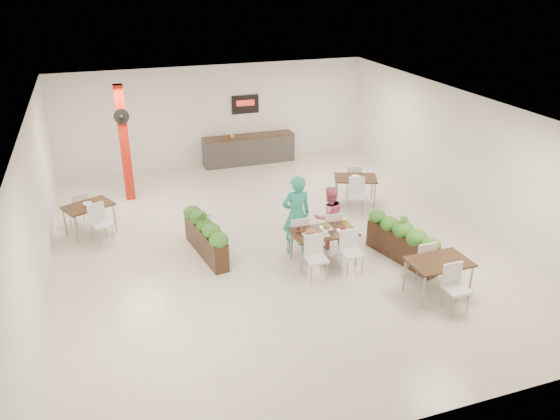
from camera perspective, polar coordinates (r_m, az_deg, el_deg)
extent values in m
plane|color=beige|center=(13.02, -0.61, -3.25)|extent=(12.00, 12.00, 0.00)
cube|color=white|center=(17.91, -6.79, 9.77)|extent=(10.00, 0.10, 3.20)
cube|color=white|center=(7.56, 14.18, -12.17)|extent=(10.00, 0.10, 3.20)
cube|color=white|center=(11.90, -24.14, 0.28)|extent=(0.10, 12.00, 3.20)
cube|color=white|center=(14.64, 18.37, 5.43)|extent=(0.10, 12.00, 3.20)
cube|color=white|center=(11.90, -0.68, 10.57)|extent=(10.00, 12.00, 0.04)
cube|color=#AE180B|center=(15.43, -15.94, 6.66)|extent=(0.25, 0.25, 3.20)
cylinder|color=black|center=(15.05, -16.24, 9.38)|extent=(0.40, 0.06, 0.40)
sphere|color=black|center=(15.01, -16.23, 9.34)|extent=(0.12, 0.12, 0.12)
cube|color=#312E2B|center=(18.13, -3.27, 6.29)|extent=(3.00, 0.60, 0.90)
cube|color=#331E11|center=(17.99, -3.30, 7.71)|extent=(3.00, 0.62, 0.04)
cube|color=black|center=(18.03, -3.65, 10.96)|extent=(0.90, 0.04, 0.60)
cube|color=red|center=(17.99, -3.63, 11.10)|extent=(0.60, 0.02, 0.18)
imported|color=#A4451B|center=(17.77, -5.82, 7.81)|extent=(0.09, 0.09, 0.19)
imported|color=yellow|center=(17.83, -5.03, 7.86)|extent=(0.13, 0.13, 0.17)
cube|color=#331E11|center=(11.84, 4.62, -2.32)|extent=(1.41, 0.82, 0.04)
cylinder|color=gray|center=(11.52, 2.24, -5.15)|extent=(0.04, 0.04, 0.71)
cylinder|color=gray|center=(11.98, 8.02, -4.18)|extent=(0.04, 0.04, 0.71)
cylinder|color=gray|center=(12.09, 1.14, -3.65)|extent=(0.04, 0.04, 0.71)
cylinder|color=gray|center=(12.52, 6.69, -2.79)|extent=(0.04, 0.04, 0.71)
cube|color=white|center=(12.33, 1.81, -2.56)|extent=(0.43, 0.43, 0.05)
cube|color=white|center=(12.06, 2.12, -1.89)|extent=(0.42, 0.05, 0.45)
cylinder|color=gray|center=(12.63, 2.26, -3.08)|extent=(0.02, 0.02, 0.43)
cylinder|color=gray|center=(12.53, 0.80, -3.30)|extent=(0.02, 0.02, 0.43)
cylinder|color=gray|center=(12.35, 2.80, -3.76)|extent=(0.02, 0.02, 0.43)
cylinder|color=gray|center=(12.25, 1.31, -4.00)|extent=(0.02, 0.02, 0.43)
cube|color=white|center=(12.60, 5.24, -2.05)|extent=(0.43, 0.43, 0.05)
cube|color=white|center=(12.34, 5.62, -1.38)|extent=(0.42, 0.05, 0.45)
cylinder|color=gray|center=(12.91, 5.60, -2.57)|extent=(0.02, 0.02, 0.43)
cylinder|color=gray|center=(12.78, 4.20, -2.78)|extent=(0.02, 0.02, 0.43)
cylinder|color=gray|center=(12.63, 6.21, -3.22)|extent=(0.02, 0.02, 0.43)
cylinder|color=gray|center=(12.51, 4.78, -3.45)|extent=(0.02, 0.02, 0.43)
cube|color=white|center=(11.34, 3.84, -5.15)|extent=(0.43, 0.43, 0.05)
cube|color=white|center=(11.38, 3.53, -3.61)|extent=(0.42, 0.05, 0.45)
cylinder|color=gray|center=(11.27, 3.32, -6.72)|extent=(0.02, 0.02, 0.43)
cylinder|color=gray|center=(11.38, 4.93, -6.44)|extent=(0.02, 0.02, 0.43)
cylinder|color=gray|center=(11.54, 2.71, -5.91)|extent=(0.02, 0.02, 0.43)
cylinder|color=gray|center=(11.65, 4.29, -5.64)|extent=(0.02, 0.02, 0.43)
cube|color=white|center=(11.63, 7.52, -4.52)|extent=(0.43, 0.43, 0.05)
cube|color=white|center=(11.67, 7.20, -3.02)|extent=(0.42, 0.05, 0.45)
cylinder|color=gray|center=(11.55, 7.05, -6.06)|extent=(0.02, 0.02, 0.43)
cylinder|color=gray|center=(11.68, 8.57, -5.78)|extent=(0.02, 0.02, 0.43)
cylinder|color=gray|center=(11.82, 6.37, -5.28)|extent=(0.02, 0.02, 0.43)
cylinder|color=gray|center=(11.95, 7.86, -5.02)|extent=(0.02, 0.02, 0.43)
cube|color=white|center=(11.63, 3.21, -2.64)|extent=(0.31, 0.31, 0.01)
ellipsoid|color=brown|center=(11.59, 3.22, -2.32)|extent=(0.22, 0.22, 0.13)
cube|color=white|center=(11.96, 4.85, -1.89)|extent=(0.26, 0.26, 0.01)
ellipsoid|color=#C37322|center=(11.94, 4.86, -1.62)|extent=(0.18, 0.18, 0.11)
cube|color=white|center=(11.88, 6.63, -2.17)|extent=(0.26, 0.26, 0.01)
ellipsoid|color=#511510|center=(11.85, 6.65, -1.93)|extent=(0.16, 0.16, 0.10)
cube|color=white|center=(11.66, 4.73, -2.60)|extent=(0.18, 0.18, 0.01)
ellipsoid|color=white|center=(11.64, 4.74, -2.41)|extent=(0.12, 0.12, 0.07)
cylinder|color=gold|center=(12.13, 6.78, -1.25)|extent=(0.07, 0.07, 0.15)
imported|color=brown|center=(11.71, 1.96, -2.19)|extent=(0.12, 0.12, 0.10)
imported|color=teal|center=(12.16, 1.72, -0.50)|extent=(0.68, 0.45, 1.84)
imported|color=pink|center=(12.52, 5.14, -0.74)|extent=(0.73, 0.58, 1.49)
cube|color=black|center=(12.40, -7.76, -3.28)|extent=(0.62, 1.98, 0.65)
ellipsoid|color=#1D5618|center=(11.50, -6.43, -3.00)|extent=(0.40, 0.40, 0.32)
ellipsoid|color=#1D5618|center=(11.85, -7.17, -2.19)|extent=(0.40, 0.40, 0.32)
ellipsoid|color=#1D5618|center=(12.20, -7.87, -1.42)|extent=(0.40, 0.40, 0.32)
ellipsoid|color=#1D5618|center=(12.56, -8.53, -0.70)|extent=(0.40, 0.40, 0.32)
ellipsoid|color=#1D5618|center=(12.92, -9.16, -0.02)|extent=(0.40, 0.40, 0.32)
imported|color=#1D5618|center=(12.16, -7.90, -1.03)|extent=(0.38, 0.33, 0.42)
cube|color=black|center=(12.36, 12.56, -3.79)|extent=(0.79, 1.95, 0.64)
ellipsoid|color=#1D5618|center=(11.69, 15.56, -3.39)|extent=(0.40, 0.40, 0.32)
ellipsoid|color=#1D5618|center=(11.92, 14.12, -2.66)|extent=(0.40, 0.40, 0.32)
ellipsoid|color=#1D5618|center=(12.17, 12.75, -1.95)|extent=(0.40, 0.40, 0.32)
ellipsoid|color=#1D5618|center=(12.42, 11.43, -1.27)|extent=(0.40, 0.40, 0.32)
ellipsoid|color=#1D5618|center=(12.68, 10.16, -0.62)|extent=(0.40, 0.40, 0.32)
imported|color=#1D5618|center=(12.13, 12.78, -1.57)|extent=(0.23, 0.23, 0.42)
cube|color=#331E11|center=(13.88, -19.44, 0.41)|extent=(1.31, 1.13, 0.04)
cylinder|color=gray|center=(13.59, -20.51, -1.99)|extent=(0.04, 0.04, 0.71)
cylinder|color=gray|center=(13.95, -16.88, -0.80)|extent=(0.04, 0.04, 0.71)
cylinder|color=gray|center=(14.12, -21.55, -1.18)|extent=(0.04, 0.04, 0.71)
cylinder|color=gray|center=(14.46, -18.03, -0.05)|extent=(0.04, 0.04, 0.71)
cube|color=white|center=(14.50, -20.32, 0.08)|extent=(0.56, 0.56, 0.05)
cube|color=white|center=(14.24, -20.14, 0.78)|extent=(0.40, 0.21, 0.45)
cylinder|color=gray|center=(14.79, -19.88, -0.37)|extent=(0.02, 0.02, 0.43)
cylinder|color=gray|center=(14.68, -21.06, -0.75)|extent=(0.02, 0.02, 0.43)
cylinder|color=gray|center=(14.50, -19.30, -0.77)|extent=(0.02, 0.02, 0.43)
cylinder|color=gray|center=(14.39, -20.51, -1.16)|extent=(0.02, 0.02, 0.43)
cube|color=white|center=(13.48, -18.17, -1.41)|extent=(0.56, 0.56, 0.05)
cube|color=white|center=(13.54, -18.67, -0.20)|extent=(0.40, 0.21, 0.45)
cylinder|color=gray|center=(13.38, -18.35, -2.76)|extent=(0.02, 0.02, 0.43)
cylinder|color=gray|center=(13.50, -17.08, -2.33)|extent=(0.02, 0.02, 0.43)
cylinder|color=gray|center=(13.66, -19.00, -2.28)|extent=(0.02, 0.02, 0.43)
cylinder|color=gray|center=(13.78, -17.74, -1.86)|extent=(0.02, 0.02, 0.43)
imported|color=white|center=(13.86, -19.46, 0.59)|extent=(0.22, 0.22, 0.05)
cube|color=#331E11|center=(14.96, 7.90, 3.31)|extent=(1.33, 1.12, 0.04)
cylinder|color=gray|center=(14.77, 5.96, 1.56)|extent=(0.04, 0.04, 0.71)
cylinder|color=gray|center=(14.86, 9.86, 1.48)|extent=(0.04, 0.04, 0.71)
cylinder|color=gray|center=(15.36, 5.85, 2.47)|extent=(0.04, 0.04, 0.71)
cylinder|color=gray|center=(15.45, 9.60, 2.38)|extent=(0.04, 0.04, 0.71)
cube|color=white|center=(15.62, 7.67, 3.13)|extent=(0.55, 0.55, 0.05)
cube|color=white|center=(15.36, 7.78, 3.75)|extent=(0.41, 0.19, 0.45)
cylinder|color=gray|center=(15.88, 8.19, 2.55)|extent=(0.02, 0.02, 0.43)
cylinder|color=gray|center=(15.85, 6.97, 2.57)|extent=(0.02, 0.02, 0.43)
cylinder|color=gray|center=(15.57, 8.29, 2.09)|extent=(0.02, 0.02, 0.43)
cylinder|color=gray|center=(15.54, 7.05, 2.12)|extent=(0.02, 0.02, 0.43)
cube|color=white|center=(14.51, 8.03, 1.44)|extent=(0.55, 0.55, 0.05)
cube|color=white|center=(14.59, 8.02, 2.63)|extent=(0.41, 0.19, 0.45)
cylinder|color=gray|center=(14.43, 7.36, 0.33)|extent=(0.02, 0.02, 0.43)
cylinder|color=gray|center=(14.47, 8.70, 0.31)|extent=(0.02, 0.02, 0.43)
cylinder|color=gray|center=(14.74, 7.26, 0.87)|extent=(0.02, 0.02, 0.43)
cylinder|color=gray|center=(14.78, 8.58, 0.84)|extent=(0.02, 0.02, 0.43)
imported|color=white|center=(14.95, 7.91, 3.48)|extent=(0.22, 0.22, 0.05)
cube|color=#331E11|center=(11.10, 16.32, -5.22)|extent=(1.21, 0.82, 0.04)
cylinder|color=gray|center=(10.77, 14.77, -8.31)|extent=(0.04, 0.04, 0.71)
cylinder|color=gray|center=(11.36, 19.30, -7.11)|extent=(0.04, 0.04, 0.71)
cylinder|color=gray|center=(11.24, 12.86, -6.63)|extent=(0.04, 0.04, 0.71)
cylinder|color=gray|center=(11.80, 17.30, -5.58)|extent=(0.04, 0.04, 0.71)
cube|color=white|center=(11.65, 14.47, -5.10)|extent=(0.43, 0.43, 0.05)
cube|color=white|center=(11.40, 15.12, -4.42)|extent=(0.42, 0.05, 0.45)
cylinder|color=gray|center=(11.97, 14.59, -5.56)|extent=(0.02, 0.02, 0.43)
cylinder|color=gray|center=(11.80, 13.21, -5.88)|extent=(0.02, 0.02, 0.43)
cylinder|color=gray|center=(11.73, 15.51, -6.32)|extent=(0.02, 0.02, 0.43)
cylinder|color=gray|center=(11.56, 14.11, -6.65)|extent=(0.02, 0.02, 0.43)
cube|color=white|center=(10.83, 17.97, -7.93)|extent=(0.43, 0.43, 0.05)
cube|color=white|center=(10.83, 17.54, -6.33)|extent=(0.42, 0.05, 0.45)
cylinder|color=gray|center=(10.75, 17.62, -9.63)|extent=(0.02, 0.02, 0.43)
cylinder|color=gray|center=(10.94, 19.06, -9.21)|extent=(0.02, 0.02, 0.43)
cylinder|color=gray|center=(10.97, 16.56, -8.74)|extent=(0.02, 0.02, 0.43)
cylinder|color=gray|center=(11.16, 18.00, -8.35)|extent=(0.02, 0.02, 0.43)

